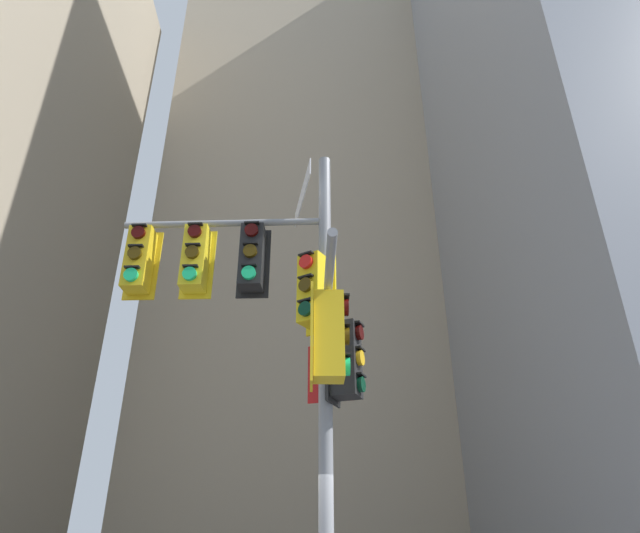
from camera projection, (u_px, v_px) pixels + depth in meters
building_tower_right at (624, 102)px, 25.96m from camera, size 15.76×15.76×40.97m
building_mid_block at (308, 181)px, 40.79m from camera, size 16.78×16.78×51.81m
signal_pole_assembly at (273, 312)px, 7.45m from camera, size 3.60×3.25×7.28m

